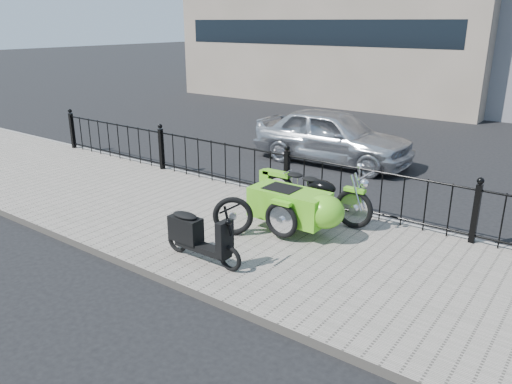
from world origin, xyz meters
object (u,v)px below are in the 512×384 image
Objects in this scene: motorcycle_sidecar at (303,204)px; spare_tire at (233,216)px; sedan_car at (332,136)px; scooter at (197,236)px.

motorcycle_sidecar is 3.44× the size of spare_tire.
motorcycle_sidecar reaches higher than spare_tire.
spare_tire is at bearing -134.52° from motorcycle_sidecar.
motorcycle_sidecar is at bearing -158.92° from sedan_car.
sedan_car reaches higher than motorcycle_sidecar.
sedan_car is (-1.16, 6.26, 0.20)m from scooter.
scooter is 2.13× the size of spare_tire.
spare_tire is (-0.13, 0.98, -0.04)m from scooter.
scooter is (-0.69, -1.81, -0.10)m from motorcycle_sidecar.
sedan_car is at bearing 112.49° from motorcycle_sidecar.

